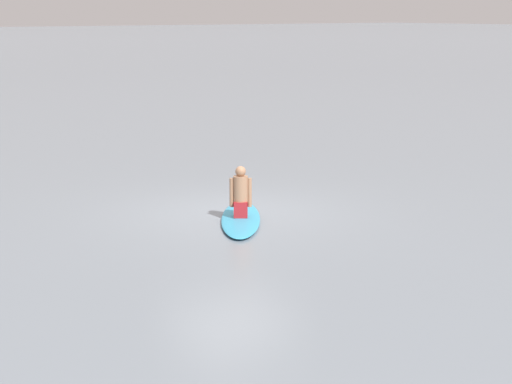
# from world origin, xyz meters

# --- Properties ---
(ground_plane) EXTENTS (400.00, 400.00, 0.00)m
(ground_plane) POSITION_xyz_m (0.00, 0.00, 0.00)
(ground_plane) COLOR gray
(surfboard) EXTENTS (2.41, 2.97, 0.09)m
(surfboard) POSITION_xyz_m (-0.27, -0.69, 0.05)
(surfboard) COLOR #339EC6
(surfboard) RESTS_ON ground
(person_paddler) EXTENTS (0.40, 0.42, 0.98)m
(person_paddler) POSITION_xyz_m (-0.27, -0.69, 0.54)
(person_paddler) COLOR #A51E23
(person_paddler) RESTS_ON surfboard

